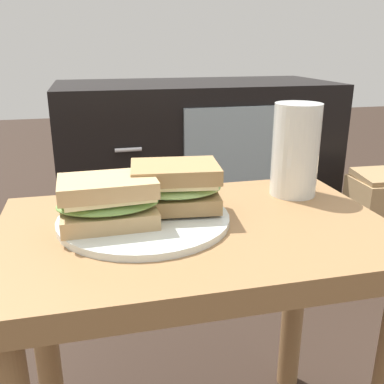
{
  "coord_description": "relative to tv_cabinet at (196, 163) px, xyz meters",
  "views": [
    {
      "loc": [
        -0.14,
        -0.56,
        0.71
      ],
      "look_at": [
        -0.01,
        0.0,
        0.51
      ],
      "focal_mm": 40.52,
      "sensor_mm": 36.0,
      "label": 1
    }
  ],
  "objects": [
    {
      "name": "side_table",
      "position": [
        -0.23,
        -0.95,
        0.08
      ],
      "size": [
        0.56,
        0.36,
        0.46
      ],
      "color": "olive",
      "rests_on": "ground"
    },
    {
      "name": "tv_cabinet",
      "position": [
        0.0,
        0.0,
        0.0
      ],
      "size": [
        0.96,
        0.46,
        0.58
      ],
      "color": "black",
      "rests_on": "ground"
    },
    {
      "name": "plate",
      "position": [
        -0.31,
        -0.92,
        0.17
      ],
      "size": [
        0.25,
        0.25,
        0.01
      ],
      "primitive_type": "cylinder",
      "color": "silver",
      "rests_on": "side_table"
    },
    {
      "name": "sandwich_front",
      "position": [
        -0.36,
        -0.94,
        0.21
      ],
      "size": [
        0.14,
        0.09,
        0.07
      ],
      "color": "tan",
      "rests_on": "plate"
    },
    {
      "name": "sandwich_back",
      "position": [
        -0.26,
        -0.91,
        0.22
      ],
      "size": [
        0.15,
        0.11,
        0.07
      ],
      "color": "#9E7A4C",
      "rests_on": "plate"
    },
    {
      "name": "beer_glass",
      "position": [
        -0.04,
        -0.86,
        0.24
      ],
      "size": [
        0.08,
        0.08,
        0.16
      ],
      "color": "silver",
      "rests_on": "side_table"
    },
    {
      "name": "paper_bag",
      "position": [
        0.52,
        -0.4,
        -0.13
      ],
      "size": [
        0.22,
        0.17,
        0.34
      ],
      "color": "tan",
      "rests_on": "ground"
    }
  ]
}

